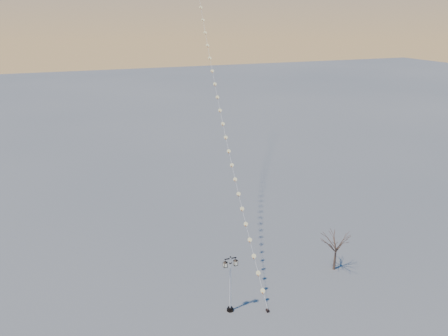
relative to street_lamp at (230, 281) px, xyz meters
name	(u,v)px	position (x,y,z in m)	size (l,w,h in m)	color
ground	(271,304)	(3.05, -0.39, -2.48)	(300.00, 300.00, 0.00)	#5A5B5B
street_lamp	(230,281)	(0.00, 0.00, 0.00)	(1.14, 0.50, 4.49)	black
bare_tree	(337,242)	(10.02, 1.85, 0.05)	(2.20, 2.20, 3.65)	#4D392D
kite_train	(208,14)	(5.09, 19.32, 17.58)	(5.87, 41.37, 40.26)	black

